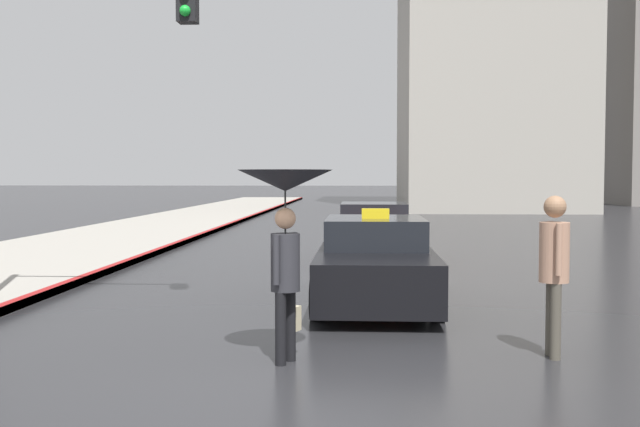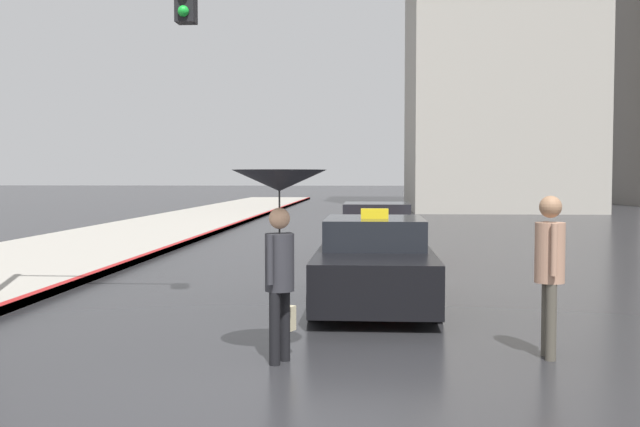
{
  "view_description": "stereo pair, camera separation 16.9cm",
  "coord_description": "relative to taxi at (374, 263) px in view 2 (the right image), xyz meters",
  "views": [
    {
      "loc": [
        1.13,
        -6.39,
        2.06
      ],
      "look_at": [
        0.41,
        6.64,
        1.4
      ],
      "focal_mm": 42.0,
      "sensor_mm": 36.0,
      "label": 1
    },
    {
      "loc": [
        1.3,
        -6.38,
        2.06
      ],
      "look_at": [
        0.41,
        6.64,
        1.4
      ],
      "focal_mm": 42.0,
      "sensor_mm": 36.0,
      "label": 2
    }
  ],
  "objects": [
    {
      "name": "ground_plane",
      "position": [
        -1.35,
        -5.69,
        -0.64
      ],
      "size": [
        300.0,
        300.0,
        0.0
      ],
      "primitive_type": "plane",
      "color": "#262628"
    },
    {
      "name": "pedestrian_man",
      "position": [
        1.95,
        -3.55,
        0.47
      ],
      "size": [
        0.34,
        0.48,
        1.84
      ],
      "rotation": [
        0.0,
        0.0,
        -1.59
      ],
      "color": "#4C473D",
      "rests_on": "ground_plane"
    },
    {
      "name": "pedestrian_with_umbrella",
      "position": [
        -1.05,
        -3.97,
        1.05
      ],
      "size": [
        1.04,
        1.04,
        2.13
      ],
      "rotation": [
        0.0,
        0.0,
        1.16
      ],
      "color": "black",
      "rests_on": "ground_plane"
    },
    {
      "name": "traffic_light",
      "position": [
        -4.57,
        -1.26,
        3.1
      ],
      "size": [
        3.39,
        0.38,
        5.37
      ],
      "color": "black",
      "rests_on": "ground_plane"
    },
    {
      "name": "sedan_red",
      "position": [
        0.08,
        6.1,
        0.0
      ],
      "size": [
        1.91,
        4.58,
        1.39
      ],
      "rotation": [
        0.0,
        0.0,
        3.14
      ],
      "color": "maroon",
      "rests_on": "ground_plane"
    },
    {
      "name": "taxi",
      "position": [
        0.0,
        0.0,
        0.0
      ],
      "size": [
        1.91,
        4.7,
        1.53
      ],
      "rotation": [
        0.0,
        0.0,
        3.14
      ],
      "color": "black",
      "rests_on": "ground_plane"
    }
  ]
}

